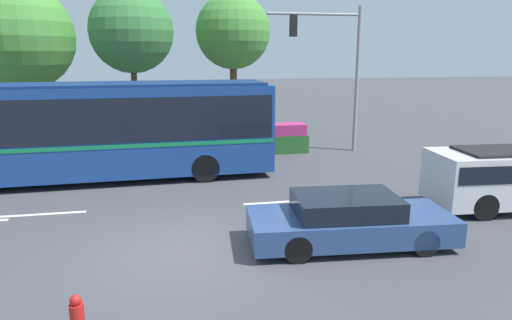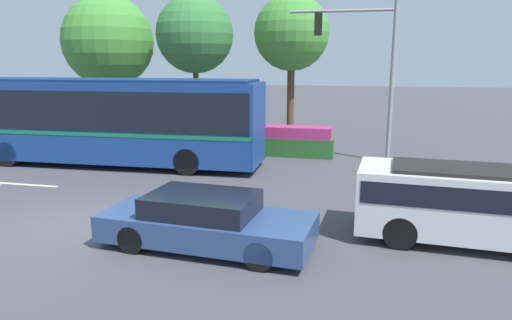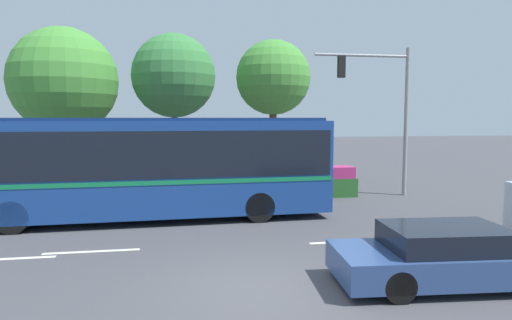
{
  "view_description": "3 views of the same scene",
  "coord_description": "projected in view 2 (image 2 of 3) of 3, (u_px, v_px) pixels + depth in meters",
  "views": [
    {
      "loc": [
        -0.29,
        -10.04,
        4.46
      ],
      "look_at": [
        2.29,
        3.04,
        1.36
      ],
      "focal_mm": 32.37,
      "sensor_mm": 36.0,
      "label": 1
    },
    {
      "loc": [
        7.14,
        -9.64,
        4.12
      ],
      "look_at": [
        3.94,
        4.26,
        1.03
      ],
      "focal_mm": 32.14,
      "sensor_mm": 36.0,
      "label": 2
    },
    {
      "loc": [
        -1.61,
        -8.61,
        3.43
      ],
      "look_at": [
        0.77,
        5.11,
        2.13
      ],
      "focal_mm": 31.59,
      "sensor_mm": 36.0,
      "label": 3
    }
  ],
  "objects": [
    {
      "name": "lane_stripe_mid",
      "position": [
        26.0,
        185.0,
        15.55
      ],
      "size": [
        2.4,
        0.16,
        0.01
      ],
      "primitive_type": "cube",
      "color": "silver",
      "rests_on": "ground"
    },
    {
      "name": "street_tree_right",
      "position": [
        292.0,
        34.0,
        23.96
      ],
      "size": [
        3.94,
        3.94,
        7.53
      ],
      "color": "brown",
      "rests_on": "ground"
    },
    {
      "name": "traffic_light_pole",
      "position": [
        369.0,
        59.0,
        18.5
      ],
      "size": [
        4.3,
        0.24,
        6.47
      ],
      "rotation": [
        0.0,
        0.0,
        3.14
      ],
      "color": "gray",
      "rests_on": "ground"
    },
    {
      "name": "suv_left_lane",
      "position": [
        470.0,
        199.0,
        10.42
      ],
      "size": [
        5.1,
        2.28,
        1.77
      ],
      "rotation": [
        0.0,
        0.0,
        -0.07
      ],
      "color": "silver",
      "rests_on": "ground"
    },
    {
      "name": "flowering_hedge",
      "position": [
        216.0,
        138.0,
        20.98
      ],
      "size": [
        10.66,
        1.02,
        1.31
      ],
      "color": "#286028",
      "rests_on": "ground"
    },
    {
      "name": "street_tree_left",
      "position": [
        108.0,
        42.0,
        25.78
      ],
      "size": [
        5.08,
        5.08,
        7.74
      ],
      "color": "brown",
      "rests_on": "ground"
    },
    {
      "name": "sedan_foreground",
      "position": [
        206.0,
        221.0,
        10.3
      ],
      "size": [
        4.9,
        2.24,
        1.22
      ],
      "rotation": [
        0.0,
        0.0,
        -0.08
      ],
      "color": "navy",
      "rests_on": "ground"
    },
    {
      "name": "street_tree_centre",
      "position": [
        195.0,
        35.0,
        24.59
      ],
      "size": [
        4.15,
        4.15,
        7.6
      ],
      "color": "brown",
      "rests_on": "ground"
    },
    {
      "name": "ground_plane",
      "position": [
        67.0,
        227.0,
        11.62
      ],
      "size": [
        140.0,
        140.0,
        0.0
      ],
      "primitive_type": "plane",
      "color": "#444449"
    },
    {
      "name": "city_bus",
      "position": [
        113.0,
        117.0,
        18.22
      ],
      "size": [
        12.03,
        2.93,
        3.44
      ],
      "rotation": [
        0.0,
        0.0,
        3.17
      ],
      "color": "navy",
      "rests_on": "ground"
    },
    {
      "name": "lane_stripe_far",
      "position": [
        219.0,
        200.0,
        13.8
      ],
      "size": [
        2.4,
        0.16,
        0.01
      ],
      "primitive_type": "cube",
      "color": "silver",
      "rests_on": "ground"
    }
  ]
}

